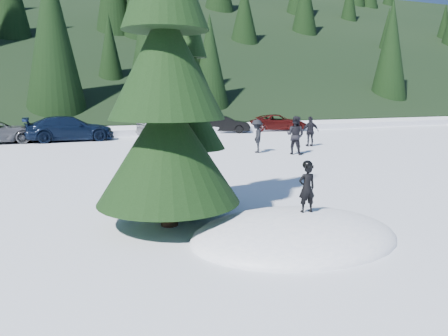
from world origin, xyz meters
name	(u,v)px	position (x,y,z in m)	size (l,w,h in m)	color
ground	(294,237)	(0.00, 0.00, 0.00)	(200.00, 200.00, 0.00)	white
snow_mound	(294,237)	(0.00, 0.00, 0.00)	(4.48, 3.52, 0.96)	white
forest_hillside	(78,17)	(0.00, 54.00, 12.50)	(200.00, 60.00, 25.00)	black
spruce_tall	(166,77)	(-2.20, 1.80, 3.32)	(3.20, 3.20, 8.60)	black
spruce_short	(191,127)	(-1.20, 3.20, 2.10)	(2.20, 2.20, 5.37)	black
child_skier	(307,188)	(0.36, 0.14, 1.00)	(0.38, 0.25, 1.04)	black
adult_0	(295,135)	(6.46, 10.63, 0.93)	(0.90, 0.70, 1.85)	black
adult_1	(310,131)	(8.88, 13.01, 0.83)	(0.97, 0.40, 1.66)	black
adult_2	(257,136)	(4.99, 11.85, 0.82)	(1.07, 0.61, 1.65)	black
car_3	(70,129)	(-3.35, 20.88, 0.76)	(2.13, 5.25, 1.52)	black
car_4	(168,126)	(2.87, 20.79, 0.72)	(1.69, 4.21, 1.43)	#9B9DA4
car_5	(224,124)	(7.50, 22.37, 0.63)	(1.34, 3.83, 1.26)	black
car_6	(278,123)	(12.07, 22.44, 0.63)	(2.08, 4.52, 1.26)	#3C0C0A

